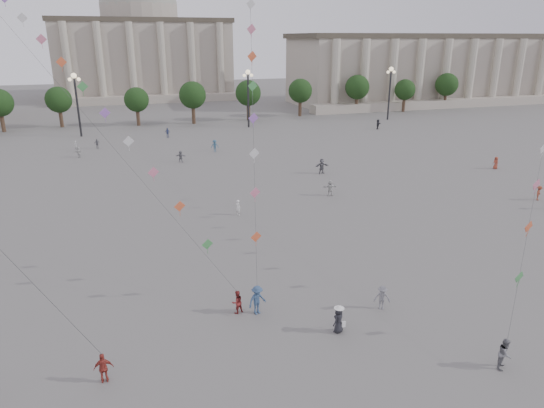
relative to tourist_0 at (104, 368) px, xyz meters
name	(u,v)px	position (x,y,z in m)	size (l,w,h in m)	color
ground	(320,367)	(10.62, -2.19, -0.80)	(360.00, 360.00, 0.00)	#5C5956
hall_east	(443,69)	(85.62, 91.70, 7.62)	(84.00, 26.22, 17.20)	#A99D8E
hall_central	(142,45)	(10.62, 127.03, 13.43)	(48.30, 34.30, 35.50)	#A99D8E
tree_row	(163,97)	(10.62, 75.81, 4.59)	(137.12, 5.12, 8.00)	#38291C
lamp_post_mid_west	(76,93)	(-4.38, 67.81, 6.55)	(2.00, 0.90, 10.65)	#262628
lamp_post_mid_east	(248,88)	(25.62, 67.81, 6.55)	(2.00, 0.90, 10.65)	#262628
lamp_post_far_east	(390,83)	(55.62, 67.81, 6.55)	(2.00, 0.90, 10.65)	#262628
person_crowd_0	(167,133)	(9.77, 62.38, 0.00)	(0.94, 0.39, 1.61)	navy
person_crowd_4	(79,152)	(-3.89, 51.28, -0.02)	(1.45, 0.46, 1.56)	#BBBBB6
person_crowd_6	(382,298)	(16.51, 1.90, -0.01)	(1.03, 0.59, 1.59)	slate
person_crowd_7	(330,188)	(22.97, 24.16, 0.07)	(1.61, 0.51, 1.74)	beige
person_crowd_8	(539,193)	(43.15, 16.06, -0.03)	(1.00, 0.57, 1.55)	brown
person_crowd_9	(378,124)	(48.08, 58.49, 0.10)	(1.68, 0.53, 1.81)	black
person_crowd_10	(76,146)	(-4.51, 55.63, -0.01)	(0.58, 0.38, 1.58)	beige
person_crowd_12	(181,156)	(9.60, 44.10, -0.02)	(1.45, 0.46, 1.56)	slate
person_crowd_13	(238,207)	(12.06, 21.29, -0.05)	(0.55, 0.36, 1.51)	white
person_crowd_16	(97,144)	(-1.51, 56.65, -0.05)	(0.88, 0.37, 1.51)	slate
person_crowd_19	(496,163)	(48.15, 28.03, -0.01)	(0.78, 0.51, 1.59)	#973B29
person_crowd_20	(215,146)	(15.32, 49.03, 0.09)	(1.16, 0.67, 1.79)	#335874
person_crowd_21	(322,166)	(25.67, 32.76, 0.14)	(1.76, 0.56, 1.90)	#5A5A5E
tourist_0	(104,368)	(0.00, 0.00, 0.00)	(0.94, 0.39, 1.61)	#9A332A
kite_flyer_0	(237,302)	(7.77, 4.21, -0.05)	(0.73, 0.57, 1.50)	maroon
kite_flyer_1	(257,300)	(8.93, 3.74, 0.14)	(1.22, 0.70, 1.89)	navy
kite_flyer_2	(505,354)	(19.58, -5.10, 0.04)	(0.82, 0.64, 1.69)	slate
hat_person	(339,319)	(12.85, 0.42, 0.06)	(0.95, 0.87, 1.69)	black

